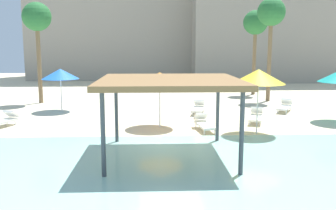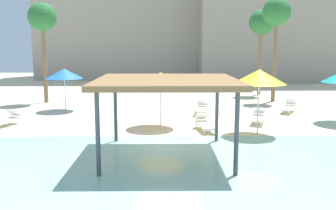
{
  "view_description": "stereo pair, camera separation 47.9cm",
  "coord_description": "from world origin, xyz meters",
  "px_view_note": "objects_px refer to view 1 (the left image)",
  "views": [
    {
      "loc": [
        -0.71,
        -13.97,
        3.84
      ],
      "look_at": [
        -0.04,
        2.0,
        1.3
      ],
      "focal_mm": 39.78,
      "sensor_mm": 36.0,
      "label": 1
    },
    {
      "loc": [
        -0.23,
        -13.98,
        3.84
      ],
      "look_at": [
        -0.04,
        2.0,
        1.3
      ],
      "focal_mm": 39.78,
      "sensor_mm": 36.0,
      "label": 2
    }
  ],
  "objects_px": {
    "lounge_chair_2": "(256,116)",
    "palm_tree_2": "(37,19)",
    "beach_umbrella_orange_1": "(160,79)",
    "palm_tree_1": "(271,15)",
    "lounge_chair_1": "(198,108)",
    "lounge_chair_0": "(285,106)",
    "beach_umbrella_yellow_3": "(259,76)",
    "shade_pavilion": "(170,83)",
    "palm_tree_0": "(255,25)",
    "beach_umbrella_blue_2": "(60,74)",
    "lounge_chair_3": "(204,123)",
    "lounge_chair_5": "(3,120)"
  },
  "relations": [
    {
      "from": "beach_umbrella_blue_2",
      "to": "palm_tree_2",
      "type": "xyz_separation_m",
      "value": [
        -2.18,
        3.31,
        3.36
      ]
    },
    {
      "from": "beach_umbrella_blue_2",
      "to": "palm_tree_2",
      "type": "relative_size",
      "value": 0.38
    },
    {
      "from": "lounge_chair_0",
      "to": "lounge_chair_1",
      "type": "distance_m",
      "value": 5.18
    },
    {
      "from": "lounge_chair_1",
      "to": "palm_tree_0",
      "type": "height_order",
      "value": "palm_tree_0"
    },
    {
      "from": "palm_tree_1",
      "to": "palm_tree_2",
      "type": "distance_m",
      "value": 15.75
    },
    {
      "from": "beach_umbrella_orange_1",
      "to": "lounge_chair_2",
      "type": "xyz_separation_m",
      "value": [
        4.9,
        0.83,
        -1.98
      ]
    },
    {
      "from": "lounge_chair_3",
      "to": "lounge_chair_5",
      "type": "xyz_separation_m",
      "value": [
        -9.55,
        1.07,
        0.0
      ]
    },
    {
      "from": "beach_umbrella_orange_1",
      "to": "lounge_chair_1",
      "type": "height_order",
      "value": "beach_umbrella_orange_1"
    },
    {
      "from": "lounge_chair_0",
      "to": "palm_tree_1",
      "type": "height_order",
      "value": "palm_tree_1"
    },
    {
      "from": "beach_umbrella_blue_2",
      "to": "lounge_chair_3",
      "type": "height_order",
      "value": "beach_umbrella_blue_2"
    },
    {
      "from": "beach_umbrella_blue_2",
      "to": "shade_pavilion",
      "type": "bearing_deg",
      "value": -57.84
    },
    {
      "from": "lounge_chair_5",
      "to": "palm_tree_1",
      "type": "relative_size",
      "value": 0.28
    },
    {
      "from": "shade_pavilion",
      "to": "lounge_chair_1",
      "type": "xyz_separation_m",
      "value": [
        2.05,
        8.43,
        -2.26
      ]
    },
    {
      "from": "beach_umbrella_blue_2",
      "to": "lounge_chair_1",
      "type": "relative_size",
      "value": 1.27
    },
    {
      "from": "palm_tree_1",
      "to": "palm_tree_2",
      "type": "height_order",
      "value": "palm_tree_1"
    },
    {
      "from": "lounge_chair_0",
      "to": "palm_tree_0",
      "type": "xyz_separation_m",
      "value": [
        0.26,
        7.92,
        5.15
      ]
    },
    {
      "from": "lounge_chair_2",
      "to": "lounge_chair_5",
      "type": "height_order",
      "value": "same"
    },
    {
      "from": "lounge_chair_2",
      "to": "lounge_chair_0",
      "type": "bearing_deg",
      "value": 158.79
    },
    {
      "from": "shade_pavilion",
      "to": "lounge_chair_0",
      "type": "height_order",
      "value": "shade_pavilion"
    },
    {
      "from": "lounge_chair_3",
      "to": "palm_tree_1",
      "type": "bearing_deg",
      "value": 139.03
    },
    {
      "from": "lounge_chair_5",
      "to": "palm_tree_0",
      "type": "height_order",
      "value": "palm_tree_0"
    },
    {
      "from": "shade_pavilion",
      "to": "beach_umbrella_blue_2",
      "type": "height_order",
      "value": "shade_pavilion"
    },
    {
      "from": "beach_umbrella_yellow_3",
      "to": "shade_pavilion",
      "type": "bearing_deg",
      "value": -140.26
    },
    {
      "from": "beach_umbrella_orange_1",
      "to": "lounge_chair_5",
      "type": "relative_size",
      "value": 1.32
    },
    {
      "from": "beach_umbrella_blue_2",
      "to": "lounge_chair_0",
      "type": "xyz_separation_m",
      "value": [
        13.23,
        -0.77,
        -1.88
      ]
    },
    {
      "from": "beach_umbrella_orange_1",
      "to": "palm_tree_1",
      "type": "height_order",
      "value": "palm_tree_1"
    },
    {
      "from": "palm_tree_2",
      "to": "lounge_chair_2",
      "type": "bearing_deg",
      "value": -29.05
    },
    {
      "from": "palm_tree_0",
      "to": "palm_tree_2",
      "type": "bearing_deg",
      "value": -166.21
    },
    {
      "from": "beach_umbrella_yellow_3",
      "to": "palm_tree_2",
      "type": "height_order",
      "value": "palm_tree_2"
    },
    {
      "from": "beach_umbrella_orange_1",
      "to": "lounge_chair_5",
      "type": "xyz_separation_m",
      "value": [
        -7.53,
        0.29,
        -1.98
      ]
    },
    {
      "from": "lounge_chair_2",
      "to": "beach_umbrella_orange_1",
      "type": "bearing_deg",
      "value": -61.64
    },
    {
      "from": "palm_tree_2",
      "to": "shade_pavilion",
      "type": "bearing_deg",
      "value": -57.5
    },
    {
      "from": "shade_pavilion",
      "to": "beach_umbrella_yellow_3",
      "type": "height_order",
      "value": "beach_umbrella_yellow_3"
    },
    {
      "from": "lounge_chair_2",
      "to": "palm_tree_2",
      "type": "bearing_deg",
      "value": -100.32
    },
    {
      "from": "lounge_chair_1",
      "to": "lounge_chair_5",
      "type": "relative_size",
      "value": 1.0
    },
    {
      "from": "lounge_chair_1",
      "to": "lounge_chair_3",
      "type": "xyz_separation_m",
      "value": [
        -0.27,
        -4.32,
        0.0
      ]
    },
    {
      "from": "beach_umbrella_orange_1",
      "to": "palm_tree_1",
      "type": "distance_m",
      "value": 11.88
    },
    {
      "from": "beach_umbrella_yellow_3",
      "to": "palm_tree_0",
      "type": "xyz_separation_m",
      "value": [
        3.46,
        13.36,
        2.95
      ]
    },
    {
      "from": "beach_umbrella_yellow_3",
      "to": "lounge_chair_5",
      "type": "bearing_deg",
      "value": 171.13
    },
    {
      "from": "beach_umbrella_yellow_3",
      "to": "lounge_chair_0",
      "type": "height_order",
      "value": "beach_umbrella_yellow_3"
    },
    {
      "from": "lounge_chair_1",
      "to": "lounge_chair_0",
      "type": "bearing_deg",
      "value": 106.95
    },
    {
      "from": "shade_pavilion",
      "to": "lounge_chair_0",
      "type": "relative_size",
      "value": 2.44
    },
    {
      "from": "lounge_chair_0",
      "to": "palm_tree_0",
      "type": "height_order",
      "value": "palm_tree_0"
    },
    {
      "from": "lounge_chair_3",
      "to": "beach_umbrella_orange_1",
      "type": "bearing_deg",
      "value": -119.35
    },
    {
      "from": "lounge_chair_2",
      "to": "palm_tree_2",
      "type": "distance_m",
      "value": 15.61
    },
    {
      "from": "lounge_chair_5",
      "to": "lounge_chair_2",
      "type": "bearing_deg",
      "value": 113.22
    },
    {
      "from": "shade_pavilion",
      "to": "palm_tree_2",
      "type": "bearing_deg",
      "value": 122.5
    },
    {
      "from": "beach_umbrella_blue_2",
      "to": "palm_tree_2",
      "type": "distance_m",
      "value": 5.2
    },
    {
      "from": "lounge_chair_0",
      "to": "palm_tree_0",
      "type": "distance_m",
      "value": 9.45
    },
    {
      "from": "palm_tree_1",
      "to": "beach_umbrella_yellow_3",
      "type": "bearing_deg",
      "value": -109.91
    }
  ]
}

